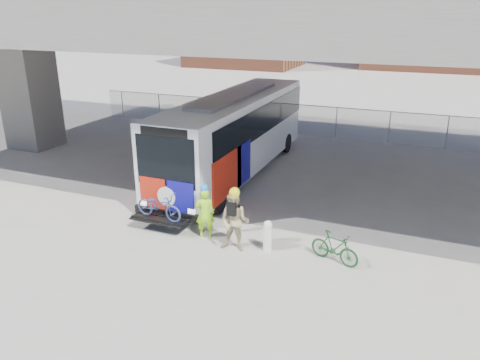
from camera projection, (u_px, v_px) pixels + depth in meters
The scene contains 9 objects.
ground at pixel (244, 211), 17.57m from camera, with size 160.00×160.00×0.00m, color #9E9991.
bus at pixel (235, 129), 20.98m from camera, with size 2.67×12.97×3.69m.
overpass at pixel (281, 25), 18.81m from camera, with size 40.00×16.00×7.95m.
chainlink_fence at pixel (320, 113), 27.51m from camera, with size 30.00×0.06×30.00m.
brick_buildings at pixel (400, 25), 57.17m from camera, with size 54.00×22.00×12.00m.
bollard at pixel (268, 235), 14.54m from camera, with size 0.27×0.27×1.03m.
cyclist_hivis at pixel (205, 212), 15.33m from camera, with size 0.74×0.64×1.88m.
cyclist_tan at pixel (235, 221), 14.42m from camera, with size 1.00×0.81×2.11m.
bike_parked at pixel (335, 248), 13.90m from camera, with size 0.45×1.58×0.95m, color #15441E.
Camera 1 is at (6.01, -14.94, 7.13)m, focal length 35.00 mm.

